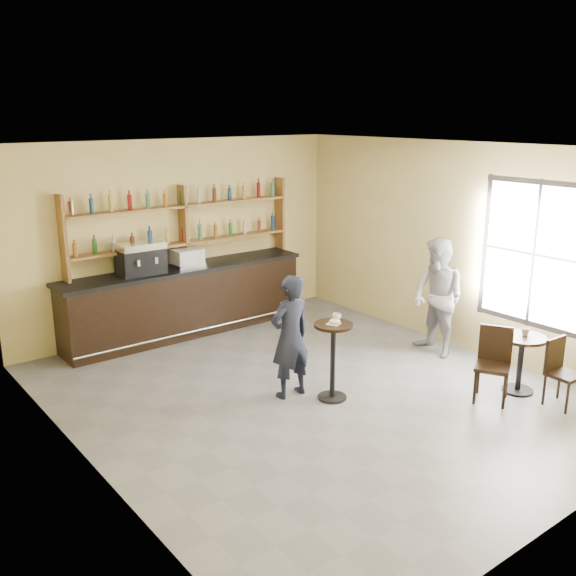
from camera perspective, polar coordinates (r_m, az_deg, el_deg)
floor at (r=8.65m, az=2.23°, el=-9.35°), size 7.00×7.00×0.00m
ceiling at (r=7.86m, az=2.48°, el=12.31°), size 7.00×7.00×0.00m
wall_back at (r=10.95m, az=-9.56°, el=4.58°), size 7.00×0.00×7.00m
wall_left at (r=6.66m, az=-17.84°, el=-3.07°), size 0.00×7.00×7.00m
wall_right at (r=10.26m, az=15.30°, el=3.51°), size 0.00×7.00×7.00m
window_pane at (r=9.58m, az=21.02°, el=2.81°), size 0.00×2.00×2.00m
window_frame at (r=9.58m, az=21.01°, el=2.80°), size 0.04×1.70×2.10m
shelf_unit at (r=10.80m, az=-9.28°, el=5.57°), size 4.00×0.26×1.40m
liquor_bottles at (r=10.78m, az=-9.32°, el=6.46°), size 3.68×0.10×1.00m
bar_counter at (r=10.83m, az=-9.09°, el=-1.10°), size 4.26×0.83×1.15m
espresso_machine at (r=10.30m, az=-12.96°, el=2.60°), size 0.72×0.48×0.50m
pastry_case at (r=10.68m, az=-8.95°, el=2.67°), size 0.53×0.44×0.29m
pedestal_table at (r=8.33m, az=4.00°, el=-6.54°), size 0.63×0.63×1.03m
napkin at (r=8.15m, az=4.07°, el=-3.18°), size 0.21×0.21×0.00m
donut at (r=8.15m, az=4.17°, el=-3.00°), size 0.15×0.15×0.05m
cup_pedestal at (r=8.30m, az=4.34°, el=-2.55°), size 0.14×0.14×0.09m
man_main at (r=8.29m, az=0.19°, el=-4.34°), size 0.60×0.40×1.64m
cafe_table at (r=9.10m, az=19.93°, el=-6.37°), size 0.65×0.65×0.78m
cup_cafe at (r=8.99m, az=20.36°, el=-3.68°), size 0.11×0.11×0.10m
chair_west at (r=8.66m, az=17.72°, el=-6.62°), size 0.57×0.57×0.97m
chair_south at (r=8.85m, az=23.41°, el=-7.03°), size 0.40×0.40×0.87m
patron_second at (r=9.96m, az=13.16°, el=-0.85°), size 0.80×0.97×1.81m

